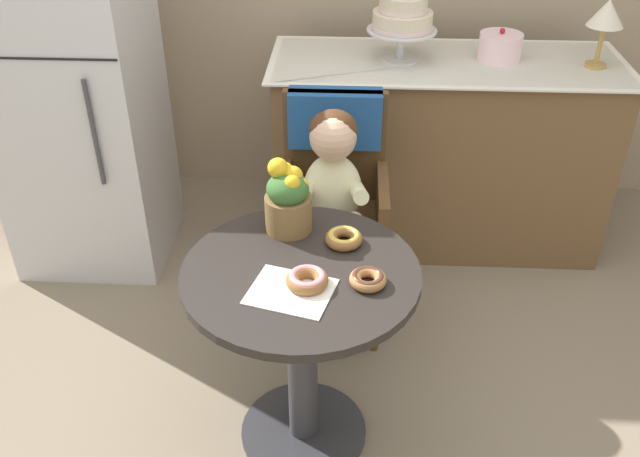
{
  "coord_description": "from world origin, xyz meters",
  "views": [
    {
      "loc": [
        0.14,
        -1.63,
        1.95
      ],
      "look_at": [
        0.05,
        0.15,
        0.77
      ],
      "focal_mm": 38.71,
      "sensor_mm": 36.0,
      "label": 1
    }
  ],
  "objects_px": {
    "donut_front": "(307,279)",
    "donut_mid": "(344,238)",
    "wicker_chair": "(334,176)",
    "cafe_table": "(302,324)",
    "donut_side": "(368,279)",
    "table_lamp": "(606,16)",
    "flower_vase": "(288,198)",
    "round_layer_cake": "(500,47)",
    "tiered_cake_stand": "(403,14)",
    "refrigerator": "(74,82)",
    "seated_child": "(332,188)"
  },
  "relations": [
    {
      "from": "donut_front",
      "to": "table_lamp",
      "type": "relative_size",
      "value": 0.43
    },
    {
      "from": "seated_child",
      "to": "donut_side",
      "type": "distance_m",
      "value": 0.63
    },
    {
      "from": "donut_mid",
      "to": "table_lamp",
      "type": "distance_m",
      "value": 1.58
    },
    {
      "from": "round_layer_cake",
      "to": "cafe_table",
      "type": "bearing_deg",
      "value": -120.08
    },
    {
      "from": "cafe_table",
      "to": "donut_front",
      "type": "relative_size",
      "value": 5.82
    },
    {
      "from": "tiered_cake_stand",
      "to": "table_lamp",
      "type": "bearing_deg",
      "value": -2.28
    },
    {
      "from": "flower_vase",
      "to": "refrigerator",
      "type": "xyz_separation_m",
      "value": [
        -1.0,
        0.88,
        0.02
      ]
    },
    {
      "from": "flower_vase",
      "to": "tiered_cake_stand",
      "type": "distance_m",
      "value": 1.18
    },
    {
      "from": "refrigerator",
      "to": "seated_child",
      "type": "bearing_deg",
      "value": -25.7
    },
    {
      "from": "donut_side",
      "to": "refrigerator",
      "type": "relative_size",
      "value": 0.06
    },
    {
      "from": "cafe_table",
      "to": "refrigerator",
      "type": "distance_m",
      "value": 1.56
    },
    {
      "from": "tiered_cake_stand",
      "to": "table_lamp",
      "type": "xyz_separation_m",
      "value": [
        0.83,
        -0.03,
        0.01
      ]
    },
    {
      "from": "flower_vase",
      "to": "tiered_cake_stand",
      "type": "bearing_deg",
      "value": 69.92
    },
    {
      "from": "donut_mid",
      "to": "table_lamp",
      "type": "bearing_deg",
      "value": 47.0
    },
    {
      "from": "wicker_chair",
      "to": "tiered_cake_stand",
      "type": "bearing_deg",
      "value": 63.84
    },
    {
      "from": "cafe_table",
      "to": "refrigerator",
      "type": "height_order",
      "value": "refrigerator"
    },
    {
      "from": "cafe_table",
      "to": "donut_front",
      "type": "bearing_deg",
      "value": -71.53
    },
    {
      "from": "seated_child",
      "to": "round_layer_cake",
      "type": "bearing_deg",
      "value": 47.94
    },
    {
      "from": "cafe_table",
      "to": "table_lamp",
      "type": "height_order",
      "value": "table_lamp"
    },
    {
      "from": "cafe_table",
      "to": "flower_vase",
      "type": "relative_size",
      "value": 2.95
    },
    {
      "from": "wicker_chair",
      "to": "donut_front",
      "type": "xyz_separation_m",
      "value": [
        -0.05,
        -0.79,
        0.1
      ]
    },
    {
      "from": "wicker_chair",
      "to": "donut_side",
      "type": "relative_size",
      "value": 8.82
    },
    {
      "from": "donut_side",
      "to": "table_lamp",
      "type": "relative_size",
      "value": 0.38
    },
    {
      "from": "donut_front",
      "to": "cafe_table",
      "type": "bearing_deg",
      "value": 108.47
    },
    {
      "from": "seated_child",
      "to": "refrigerator",
      "type": "xyz_separation_m",
      "value": [
        -1.12,
        0.54,
        0.17
      ]
    },
    {
      "from": "donut_side",
      "to": "flower_vase",
      "type": "relative_size",
      "value": 0.44
    },
    {
      "from": "wicker_chair",
      "to": "donut_mid",
      "type": "height_order",
      "value": "wicker_chair"
    },
    {
      "from": "cafe_table",
      "to": "wicker_chair",
      "type": "xyz_separation_m",
      "value": [
        0.07,
        0.71,
        0.13
      ]
    },
    {
      "from": "cafe_table",
      "to": "table_lamp",
      "type": "relative_size",
      "value": 2.53
    },
    {
      "from": "donut_front",
      "to": "donut_mid",
      "type": "xyz_separation_m",
      "value": [
        0.1,
        0.22,
        -0.0
      ]
    },
    {
      "from": "donut_front",
      "to": "refrigerator",
      "type": "distance_m",
      "value": 1.59
    },
    {
      "from": "donut_mid",
      "to": "donut_side",
      "type": "distance_m",
      "value": 0.22
    },
    {
      "from": "table_lamp",
      "to": "refrigerator",
      "type": "xyz_separation_m",
      "value": [
        -2.22,
        -0.17,
        -0.27
      ]
    },
    {
      "from": "round_layer_cake",
      "to": "tiered_cake_stand",
      "type": "bearing_deg",
      "value": -175.6
    },
    {
      "from": "seated_child",
      "to": "table_lamp",
      "type": "relative_size",
      "value": 2.55
    },
    {
      "from": "wicker_chair",
      "to": "tiered_cake_stand",
      "type": "distance_m",
      "value": 0.79
    },
    {
      "from": "cafe_table",
      "to": "round_layer_cake",
      "type": "relative_size",
      "value": 3.87
    },
    {
      "from": "wicker_chair",
      "to": "donut_mid",
      "type": "xyz_separation_m",
      "value": [
        0.05,
        -0.57,
        0.1
      ]
    },
    {
      "from": "refrigerator",
      "to": "donut_side",
      "type": "bearing_deg",
      "value": -42.84
    },
    {
      "from": "wicker_chair",
      "to": "donut_front",
      "type": "bearing_deg",
      "value": -95.25
    },
    {
      "from": "donut_side",
      "to": "tiered_cake_stand",
      "type": "height_order",
      "value": "tiered_cake_stand"
    },
    {
      "from": "cafe_table",
      "to": "tiered_cake_stand",
      "type": "bearing_deg",
      "value": 75.34
    },
    {
      "from": "donut_front",
      "to": "donut_mid",
      "type": "bearing_deg",
      "value": 65.31
    },
    {
      "from": "donut_mid",
      "to": "donut_side",
      "type": "bearing_deg",
      "value": -69.96
    },
    {
      "from": "donut_front",
      "to": "flower_vase",
      "type": "distance_m",
      "value": 0.32
    },
    {
      "from": "wicker_chair",
      "to": "cafe_table",
      "type": "bearing_deg",
      "value": -97.57
    },
    {
      "from": "cafe_table",
      "to": "tiered_cake_stand",
      "type": "distance_m",
      "value": 1.47
    },
    {
      "from": "donut_front",
      "to": "table_lamp",
      "type": "bearing_deg",
      "value": 49.44
    },
    {
      "from": "donut_mid",
      "to": "donut_side",
      "type": "relative_size",
      "value": 1.08
    },
    {
      "from": "donut_side",
      "to": "flower_vase",
      "type": "height_order",
      "value": "flower_vase"
    }
  ]
}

